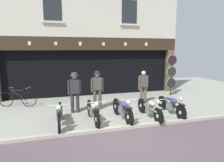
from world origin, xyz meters
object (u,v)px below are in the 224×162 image
Objects in this scene: salesman_left at (75,90)px; motorcycle_left at (60,114)px; motorcycle_center_right at (150,108)px; motorcycle_center at (122,109)px; motorcycle_center_left at (93,111)px; advert_board_near at (51,69)px; salesman_right at (143,85)px; shopkeeper_center at (97,89)px; motorcycle_right at (171,105)px; leaning_bicycle at (17,99)px; advert_board_far at (27,69)px; tyre_sign_pole at (172,72)px.

motorcycle_left is at bearing 63.48° from salesman_left.
salesman_left reaches higher than motorcycle_center_right.
motorcycle_left is 2.29m from motorcycle_center.
advert_board_near is (-1.46, 4.41, 1.16)m from motorcycle_center_left.
motorcycle_left is at bearing 17.51° from salesman_right.
motorcycle_right is at bearing 157.96° from shopkeeper_center.
salesman_left reaches higher than leaning_bicycle.
motorcycle_right is at bearing -36.84° from advert_board_far.
shopkeeper_center is 4.34m from advert_board_far.
motorcycle_center_left is 1.97× the size of advert_board_near.
motorcycle_center_left is at bearing -4.74° from motorcycle_center.
motorcycle_center is at bearing 176.08° from motorcycle_center_left.
motorcycle_center_right is at bearing 75.73° from leaning_bicycle.
motorcycle_center reaches higher than leaning_bicycle.
motorcycle_right is at bearing -122.26° from tyre_sign_pole.
shopkeeper_center reaches higher than motorcycle_right.
advert_board_far reaches higher than leaning_bicycle.
motorcycle_left is 4.60m from advert_board_near.
leaning_bicycle is (-2.51, 1.64, -0.58)m from salesman_left.
tyre_sign_pole is at bearing -121.16° from motorcycle_right.
motorcycle_center_right is 2.26× the size of advert_board_far.
motorcycle_center_right is at bearing 150.44° from salesman_left.
tyre_sign_pole is (5.64, 1.63, 0.41)m from salesman_left.
motorcycle_center_right is 6.09m from leaning_bicycle.
shopkeeper_center is 1.05× the size of salesman_right.
motorcycle_center_left is 1.01× the size of motorcycle_center.
salesman_left is at bearing -113.12° from motorcycle_left.
salesman_left is 3.43m from salesman_right.
shopkeeper_center is at bearing -44.60° from motorcycle_center_right.
shopkeeper_center is at bearing -134.52° from motorcycle_left.
motorcycle_center_right is at bearing 174.78° from motorcycle_center_left.
salesman_right is at bearing 96.19° from leaning_bicycle.
motorcycle_left reaches higher than motorcycle_center_right.
motorcycle_center_right is 1.18× the size of shopkeeper_center.
motorcycle_left is 1.27× the size of salesman_right.
leaning_bicycle is (-1.56, -1.43, -1.22)m from advert_board_near.
salesman_right is (1.75, 1.94, 0.47)m from motorcycle_center.
salesman_left is 1.05× the size of salesman_right.
shopkeeper_center reaches higher than leaning_bicycle.
motorcycle_left is 1.99× the size of advert_board_near.
tyre_sign_pole is at bearing -150.90° from motorcycle_center_left.
advert_board_near is (-3.66, 4.57, 1.18)m from motorcycle_center_right.
advert_board_far is at bearing -32.32° from salesman_right.
motorcycle_right is 1.20× the size of salesman_left.
motorcycle_left is at bearing 1.28° from motorcycle_right.
salesman_right is at bearing -147.73° from motorcycle_center_left.
advert_board_far is (-3.78, 4.47, 1.20)m from motorcycle_center.
advert_board_far reaches higher than motorcycle_center.
salesman_left is at bearing -29.29° from motorcycle_center_right.
advert_board_near reaches higher than motorcycle_center_left.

